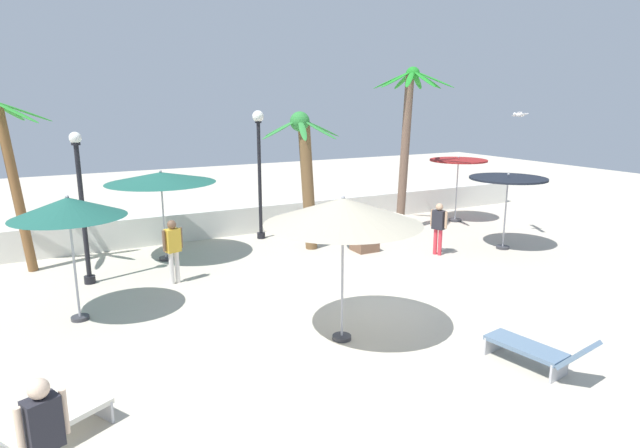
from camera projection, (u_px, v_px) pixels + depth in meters
ground_plane at (378, 308)px, 12.20m from camera, size 56.00×56.00×0.00m
boundary_wall at (251, 220)px, 19.01m from camera, size 25.20×0.30×0.95m
patio_umbrella_0 at (458, 165)px, 20.48m from camera, size 2.19×2.19×2.56m
patio_umbrella_1 at (508, 182)px, 16.60m from camera, size 2.37×2.37×2.44m
patio_umbrella_2 at (161, 178)px, 15.33m from camera, size 3.14×3.14×2.69m
patio_umbrella_3 at (343, 211)px, 10.01m from camera, size 3.04×3.04×2.90m
patio_umbrella_4 at (68, 208)px, 10.98m from camera, size 2.31×2.31×2.75m
palm_tree_0 at (407, 129)px, 18.63m from camera, size 2.92×2.92×5.78m
palm_tree_1 at (7, 160)px, 14.03m from camera, size 2.81×2.86×4.77m
palm_tree_2 at (305, 165)px, 16.40m from camera, size 2.64×2.46×4.33m
lamp_post_0 at (259, 160)px, 17.75m from camera, size 0.38×0.38×4.33m
lamp_post_1 at (82, 204)px, 13.37m from camera, size 0.30×0.30×3.90m
lounge_chair_0 at (539, 350)px, 9.30m from camera, size 0.85×1.95×0.84m
lounge_chair_1 at (40, 424)px, 7.17m from camera, size 1.92×1.38×0.83m
guest_0 at (439, 224)px, 16.19m from camera, size 0.35×0.53×1.61m
guest_1 at (173, 245)px, 13.62m from camera, size 0.54×0.33×1.69m
guest_2 at (44, 434)px, 5.89m from camera, size 0.52×0.36×1.71m
seagull_0 at (519, 115)px, 17.21m from camera, size 0.74×1.12×0.16m
planter at (365, 239)px, 16.76m from camera, size 0.70×0.70×0.85m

